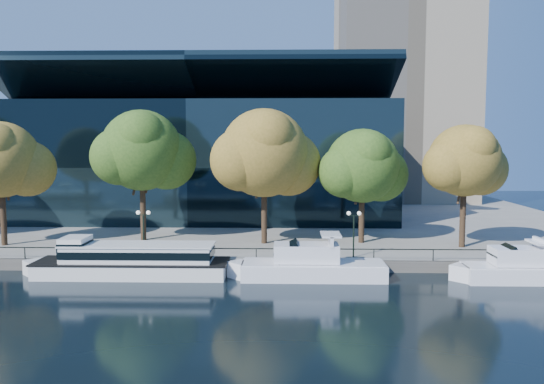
{
  "coord_description": "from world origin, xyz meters",
  "views": [
    {
      "loc": [
        7.47,
        -41.18,
        10.98
      ],
      "look_at": [
        6.23,
        8.0,
        6.36
      ],
      "focal_mm": 35.0,
      "sensor_mm": 36.0,
      "label": 1
    }
  ],
  "objects_px": {
    "tree_4": "(364,167)",
    "lamp_1": "(143,222)",
    "cruiser_far": "(519,268)",
    "tree_1": "(2,161)",
    "cruiser_near": "(307,265)",
    "tree_3": "(266,155)",
    "tour_boat": "(127,260)",
    "lamp_2": "(354,223)",
    "tree_5": "(466,162)",
    "tree_2": "(143,152)"
  },
  "relations": [
    {
      "from": "cruiser_far",
      "to": "tree_5",
      "type": "height_order",
      "value": "tree_5"
    },
    {
      "from": "tour_boat",
      "to": "lamp_1",
      "type": "relative_size",
      "value": 4.27
    },
    {
      "from": "lamp_1",
      "to": "tree_4",
      "type": "bearing_deg",
      "value": 18.47
    },
    {
      "from": "cruiser_far",
      "to": "tree_3",
      "type": "bearing_deg",
      "value": 153.29
    },
    {
      "from": "cruiser_far",
      "to": "lamp_2",
      "type": "distance_m",
      "value": 13.5
    },
    {
      "from": "cruiser_far",
      "to": "tree_2",
      "type": "relative_size",
      "value": 0.8
    },
    {
      "from": "tree_1",
      "to": "tree_3",
      "type": "bearing_deg",
      "value": 3.6
    },
    {
      "from": "cruiser_far",
      "to": "tree_4",
      "type": "height_order",
      "value": "tree_4"
    },
    {
      "from": "tree_3",
      "to": "tour_boat",
      "type": "bearing_deg",
      "value": -139.64
    },
    {
      "from": "cruiser_near",
      "to": "tree_1",
      "type": "height_order",
      "value": "tree_1"
    },
    {
      "from": "tour_boat",
      "to": "tree_4",
      "type": "relative_size",
      "value": 1.52
    },
    {
      "from": "tree_4",
      "to": "lamp_2",
      "type": "xyz_separation_m",
      "value": [
        -1.8,
        -6.75,
        -4.53
      ]
    },
    {
      "from": "tour_boat",
      "to": "tree_2",
      "type": "bearing_deg",
      "value": 97.37
    },
    {
      "from": "tour_boat",
      "to": "lamp_2",
      "type": "distance_m",
      "value": 19.38
    },
    {
      "from": "cruiser_near",
      "to": "tree_5",
      "type": "distance_m",
      "value": 19.18
    },
    {
      "from": "tree_1",
      "to": "lamp_2",
      "type": "distance_m",
      "value": 33.91
    },
    {
      "from": "tree_2",
      "to": "tree_5",
      "type": "bearing_deg",
      "value": -5.2
    },
    {
      "from": "tree_4",
      "to": "lamp_1",
      "type": "bearing_deg",
      "value": -161.53
    },
    {
      "from": "tree_2",
      "to": "tree_3",
      "type": "bearing_deg",
      "value": -6.56
    },
    {
      "from": "tree_2",
      "to": "lamp_2",
      "type": "relative_size",
      "value": 3.29
    },
    {
      "from": "tour_boat",
      "to": "tree_3",
      "type": "height_order",
      "value": "tree_3"
    },
    {
      "from": "tree_5",
      "to": "lamp_2",
      "type": "distance_m",
      "value": 13.1
    },
    {
      "from": "tree_4",
      "to": "cruiser_near",
      "type": "bearing_deg",
      "value": -119.94
    },
    {
      "from": "cruiser_far",
      "to": "tree_1",
      "type": "relative_size",
      "value": 0.89
    },
    {
      "from": "cruiser_far",
      "to": "lamp_1",
      "type": "bearing_deg",
      "value": 172.42
    },
    {
      "from": "tour_boat",
      "to": "lamp_2",
      "type": "xyz_separation_m",
      "value": [
        18.93,
        3.26,
        2.59
      ]
    },
    {
      "from": "tree_3",
      "to": "lamp_1",
      "type": "distance_m",
      "value": 13.5
    },
    {
      "from": "tree_5",
      "to": "cruiser_near",
      "type": "bearing_deg",
      "value": -151.28
    },
    {
      "from": "tree_1",
      "to": "tree_5",
      "type": "xyz_separation_m",
      "value": [
        44.3,
        0.17,
        -0.05
      ]
    },
    {
      "from": "tour_boat",
      "to": "tree_2",
      "type": "height_order",
      "value": "tree_2"
    },
    {
      "from": "cruiser_near",
      "to": "tree_4",
      "type": "bearing_deg",
      "value": 60.06
    },
    {
      "from": "tree_1",
      "to": "tree_5",
      "type": "height_order",
      "value": "tree_1"
    },
    {
      "from": "tree_1",
      "to": "tree_3",
      "type": "relative_size",
      "value": 0.9
    },
    {
      "from": "cruiser_far",
      "to": "lamp_1",
      "type": "height_order",
      "value": "lamp_1"
    },
    {
      "from": "lamp_2",
      "to": "tour_boat",
      "type": "bearing_deg",
      "value": -170.23
    },
    {
      "from": "tree_3",
      "to": "tree_4",
      "type": "height_order",
      "value": "tree_3"
    },
    {
      "from": "cruiser_far",
      "to": "tree_1",
      "type": "xyz_separation_m",
      "value": [
        -45.73,
        8.66,
        8.06
      ]
    },
    {
      "from": "tree_1",
      "to": "tree_2",
      "type": "xyz_separation_m",
      "value": [
        12.87,
        3.03,
        0.83
      ]
    },
    {
      "from": "tree_3",
      "to": "tree_4",
      "type": "relative_size",
      "value": 1.17
    },
    {
      "from": "cruiser_near",
      "to": "cruiser_far",
      "type": "bearing_deg",
      "value": -1.54
    },
    {
      "from": "tree_2",
      "to": "lamp_1",
      "type": "height_order",
      "value": "tree_2"
    },
    {
      "from": "lamp_2",
      "to": "lamp_1",
      "type": "bearing_deg",
      "value": 180.0
    },
    {
      "from": "cruiser_near",
      "to": "tree_4",
      "type": "relative_size",
      "value": 1.13
    },
    {
      "from": "cruiser_far",
      "to": "lamp_1",
      "type": "relative_size",
      "value": 2.64
    },
    {
      "from": "cruiser_near",
      "to": "tree_5",
      "type": "relative_size",
      "value": 1.09
    },
    {
      "from": "tour_boat",
      "to": "lamp_2",
      "type": "relative_size",
      "value": 4.27
    },
    {
      "from": "cruiser_near",
      "to": "tree_2",
      "type": "distance_m",
      "value": 21.56
    },
    {
      "from": "tree_4",
      "to": "tree_2",
      "type": "bearing_deg",
      "value": 177.85
    },
    {
      "from": "tree_1",
      "to": "lamp_2",
      "type": "height_order",
      "value": "tree_1"
    },
    {
      "from": "cruiser_near",
      "to": "tree_3",
      "type": "distance_m",
      "value": 13.56
    }
  ]
}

